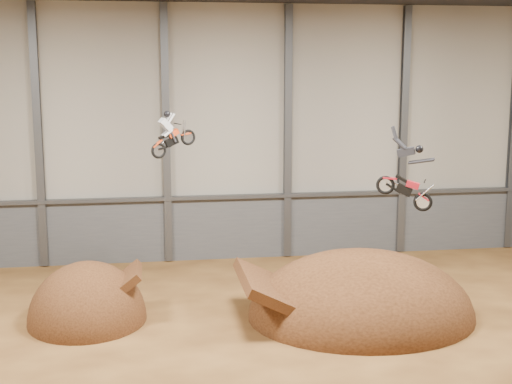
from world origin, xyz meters
TOP-DOWN VIEW (x-y plane):
  - floor at (0.00, 0.00)m, footprint 40.00×40.00m
  - back_wall at (0.00, 15.00)m, footprint 40.00×0.10m
  - lower_band_back at (0.00, 14.90)m, footprint 39.80×0.18m
  - steel_rail at (0.00, 14.75)m, footprint 39.80×0.35m
  - steel_column_1 at (-10.00, 14.80)m, footprint 0.40×0.36m
  - steel_column_2 at (-3.33, 14.80)m, footprint 0.40×0.36m
  - steel_column_3 at (3.33, 14.80)m, footprint 0.40×0.36m
  - steel_column_4 at (10.00, 14.80)m, footprint 0.40×0.36m
  - takeoff_ramp at (-7.06, 5.99)m, footprint 4.99×5.76m
  - landing_ramp at (4.61, 4.71)m, footprint 9.82×8.69m
  - fmx_rider_a at (-3.14, 6.86)m, footprint 2.77×1.76m
  - fmx_rider_b at (5.55, 2.90)m, footprint 3.87×2.46m

SIDE VIEW (x-z plane):
  - floor at x=0.00m, z-range 0.00..0.00m
  - takeoff_ramp at x=-7.06m, z-range -2.50..2.50m
  - landing_ramp at x=4.61m, z-range -2.83..2.83m
  - lower_band_back at x=0.00m, z-range 0.00..3.50m
  - steel_rail at x=0.00m, z-range 3.45..3.65m
  - fmx_rider_b at x=5.55m, z-range 4.88..8.51m
  - back_wall at x=0.00m, z-range 0.00..14.00m
  - steel_column_1 at x=-10.00m, z-range 0.05..13.95m
  - steel_column_2 at x=-3.33m, z-range 0.05..13.95m
  - steel_column_3 at x=3.33m, z-range 0.05..13.95m
  - steel_column_4 at x=10.00m, z-range 0.05..13.95m
  - fmx_rider_a at x=-3.14m, z-range 6.78..9.31m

